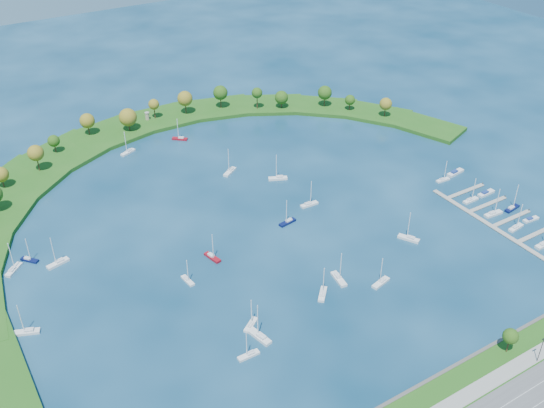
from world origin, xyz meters
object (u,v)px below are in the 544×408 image
moored_boat_14 (27,331)px  moored_boat_1 (409,238)px  moored_boat_13 (128,152)px  docked_boat_6 (493,213)px  docked_boat_7 (512,208)px  docked_boat_8 (471,200)px  moored_boat_10 (13,269)px  docked_boat_5 (531,219)px  docked_boat_2 (544,244)px  moored_boat_7 (339,278)px  harbor_tower (147,116)px  moored_boat_9 (188,280)px  moored_boat_3 (278,178)px  moored_boat_15 (251,324)px  moored_boat_16 (323,293)px  moored_boat_4 (381,282)px  docked_boat_11 (455,173)px  docked_boat_4 (516,227)px  moored_boat_5 (249,354)px  moored_boat_12 (212,257)px  moored_boat_17 (58,262)px  moored_boat_2 (180,138)px  docked_boat_9 (486,193)px  docked_boat_10 (443,179)px  moored_boat_0 (230,171)px  moored_boat_8 (288,222)px  dock_system (517,229)px  moored_boat_11 (29,259)px  moored_boat_6 (309,204)px  moored_boat_18 (260,336)px

moored_boat_14 → moored_boat_1: bearing=-168.7°
moored_boat_13 → moored_boat_14: size_ratio=0.98×
docked_boat_6 → docked_boat_7: bearing=-3.1°
docked_boat_8 → moored_boat_10: bearing=161.5°
moored_boat_13 → docked_boat_5: bearing=106.6°
moored_boat_1 → docked_boat_2: (43.69, -32.04, -0.00)m
moored_boat_7 → moored_boat_14: bearing=-98.3°
harbor_tower → moored_boat_7: size_ratio=0.33×
moored_boat_9 → moored_boat_3: bearing=117.9°
moored_boat_15 → moored_boat_16: 30.21m
moored_boat_14 → docked_boat_5: bearing=-170.5°
moored_boat_4 → docked_boat_11: 94.98m
docked_boat_4 → docked_boat_5: docked_boat_4 is taller
moored_boat_15 → docked_boat_4: 124.53m
moored_boat_5 → moored_boat_15: bearing=-122.3°
moored_boat_10 → moored_boat_15: bearing=-94.7°
moored_boat_3 → moored_boat_12: moored_boat_3 is taller
moored_boat_17 → docked_boat_8: (170.89, -52.35, -0.04)m
moored_boat_16 → docked_boat_11: moored_boat_16 is taller
moored_boat_10 → docked_boat_5: size_ratio=1.61×
moored_boat_7 → moored_boat_12: moored_boat_7 is taller
moored_boat_2 → docked_boat_7: bearing=166.2°
moored_boat_3 → docked_boat_7: moored_boat_3 is taller
moored_boat_3 → docked_boat_6: size_ratio=1.02×
docked_boat_6 → docked_boat_8: bearing=94.1°
docked_boat_6 → docked_boat_9: (10.46, 13.52, -0.25)m
moored_boat_13 → docked_boat_10: size_ratio=1.17×
moored_boat_0 → moored_boat_15: moored_boat_0 is taller
moored_boat_8 → harbor_tower: bearing=-93.2°
moored_boat_0 → moored_boat_7: bearing=53.9°
moored_boat_0 → moored_boat_9: bearing=16.8°
docked_boat_2 → moored_boat_3: bearing=121.4°
moored_boat_12 → moored_boat_14: 72.40m
moored_boat_10 → moored_boat_17: bearing=-62.4°
docked_boat_6 → dock_system: bearing=-86.8°
docked_boat_5 → harbor_tower: bearing=124.6°
moored_boat_11 → moored_boat_14: moored_boat_14 is taller
docked_boat_10 → moored_boat_6: bearing=169.4°
moored_boat_8 → docked_boat_9: bearing=153.5°
moored_boat_3 → moored_boat_18: moored_boat_18 is taller
moored_boat_0 → moored_boat_4: 103.15m
docked_boat_4 → moored_boat_3: bearing=119.1°
moored_boat_13 → moored_boat_2: bearing=156.5°
dock_system → moored_boat_5: bearing=-178.9°
moored_boat_4 → moored_boat_7: size_ratio=0.93×
moored_boat_4 → docked_boat_2: docked_boat_2 is taller
moored_boat_1 → moored_boat_6: bearing=-3.5°
docked_boat_9 → harbor_tower: bearing=121.3°
docked_boat_4 → docked_boat_6: bearing=83.3°
harbor_tower → moored_boat_8: size_ratio=0.37×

